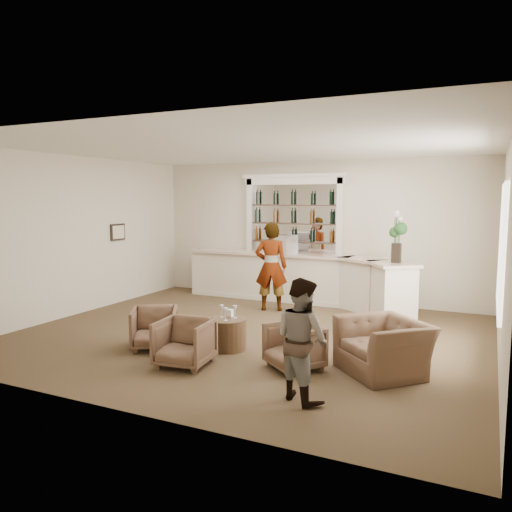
{
  "coord_description": "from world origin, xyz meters",
  "views": [
    {
      "loc": [
        3.82,
        -7.79,
        2.43
      ],
      "look_at": [
        -0.3,
        0.9,
        1.31
      ],
      "focal_mm": 35.0,
      "sensor_mm": 36.0,
      "label": 1
    }
  ],
  "objects_px": {
    "flower_vase": "(397,234)",
    "guest": "(302,339)",
    "cocktail_table": "(227,334)",
    "armchair_right": "(294,347)",
    "armchair_far": "(383,347)",
    "espresso_machine": "(284,244)",
    "armchair_center": "(185,342)",
    "armchair_left": "(154,328)",
    "sommelier": "(271,267)",
    "bar_counter": "(300,278)"
  },
  "relations": [
    {
      "from": "cocktail_table",
      "to": "armchair_left",
      "type": "bearing_deg",
      "value": -157.42
    },
    {
      "from": "guest",
      "to": "armchair_far",
      "type": "xyz_separation_m",
      "value": [
        0.72,
        1.34,
        -0.37
      ]
    },
    {
      "from": "bar_counter",
      "to": "armchair_left",
      "type": "relative_size",
      "value": 7.77
    },
    {
      "from": "espresso_machine",
      "to": "sommelier",
      "type": "bearing_deg",
      "value": -64.18
    },
    {
      "from": "sommelier",
      "to": "armchair_center",
      "type": "bearing_deg",
      "value": 76.3
    },
    {
      "from": "bar_counter",
      "to": "flower_vase",
      "type": "relative_size",
      "value": 5.51
    },
    {
      "from": "sommelier",
      "to": "guest",
      "type": "height_order",
      "value": "sommelier"
    },
    {
      "from": "guest",
      "to": "armchair_far",
      "type": "relative_size",
      "value": 1.3
    },
    {
      "from": "armchair_left",
      "to": "armchair_far",
      "type": "distance_m",
      "value": 3.62
    },
    {
      "from": "cocktail_table",
      "to": "armchair_center",
      "type": "height_order",
      "value": "armchair_center"
    },
    {
      "from": "sommelier",
      "to": "armchair_center",
      "type": "distance_m",
      "value": 3.91
    },
    {
      "from": "armchair_left",
      "to": "armchair_far",
      "type": "xyz_separation_m",
      "value": [
        3.59,
        0.41,
        0.04
      ]
    },
    {
      "from": "armchair_center",
      "to": "flower_vase",
      "type": "height_order",
      "value": "flower_vase"
    },
    {
      "from": "cocktail_table",
      "to": "guest",
      "type": "distance_m",
      "value": 2.31
    },
    {
      "from": "bar_counter",
      "to": "armchair_center",
      "type": "bearing_deg",
      "value": -89.67
    },
    {
      "from": "guest",
      "to": "espresso_machine",
      "type": "xyz_separation_m",
      "value": [
        -2.37,
        5.26,
        0.61
      ]
    },
    {
      "from": "cocktail_table",
      "to": "armchair_left",
      "type": "height_order",
      "value": "armchair_left"
    },
    {
      "from": "cocktail_table",
      "to": "armchair_center",
      "type": "bearing_deg",
      "value": -100.34
    },
    {
      "from": "bar_counter",
      "to": "armchair_far",
      "type": "xyz_separation_m",
      "value": [
        2.7,
        -3.94,
        -0.2
      ]
    },
    {
      "from": "armchair_right",
      "to": "bar_counter",
      "type": "bearing_deg",
      "value": 147.65
    },
    {
      "from": "cocktail_table",
      "to": "armchair_right",
      "type": "distance_m",
      "value": 1.38
    },
    {
      "from": "armchair_center",
      "to": "espresso_machine",
      "type": "height_order",
      "value": "espresso_machine"
    },
    {
      "from": "armchair_far",
      "to": "espresso_machine",
      "type": "bearing_deg",
      "value": 172.95
    },
    {
      "from": "armchair_right",
      "to": "armchair_left",
      "type": "bearing_deg",
      "value": -140.71
    },
    {
      "from": "flower_vase",
      "to": "armchair_far",
      "type": "bearing_deg",
      "value": -82.71
    },
    {
      "from": "sommelier",
      "to": "armchair_right",
      "type": "xyz_separation_m",
      "value": [
        1.8,
        -3.29,
        -0.63
      ]
    },
    {
      "from": "armchair_right",
      "to": "flower_vase",
      "type": "bearing_deg",
      "value": 116.8
    },
    {
      "from": "espresso_machine",
      "to": "cocktail_table",
      "type": "bearing_deg",
      "value": -61.29
    },
    {
      "from": "bar_counter",
      "to": "armchair_center",
      "type": "xyz_separation_m",
      "value": [
        0.03,
        -4.87,
        -0.23
      ]
    },
    {
      "from": "armchair_right",
      "to": "espresso_machine",
      "type": "bearing_deg",
      "value": 152.21
    },
    {
      "from": "armchair_left",
      "to": "espresso_machine",
      "type": "xyz_separation_m",
      "value": [
        0.5,
        4.33,
        1.02
      ]
    },
    {
      "from": "armchair_right",
      "to": "espresso_machine",
      "type": "distance_m",
      "value": 4.81
    },
    {
      "from": "bar_counter",
      "to": "armchair_left",
      "type": "bearing_deg",
      "value": -101.59
    },
    {
      "from": "cocktail_table",
      "to": "armchair_right",
      "type": "bearing_deg",
      "value": -17.54
    },
    {
      "from": "armchair_left",
      "to": "bar_counter",
      "type": "bearing_deg",
      "value": 46.76
    },
    {
      "from": "armchair_right",
      "to": "sommelier",
      "type": "bearing_deg",
      "value": 156.97
    },
    {
      "from": "armchair_center",
      "to": "espresso_machine",
      "type": "bearing_deg",
      "value": 88.36
    },
    {
      "from": "armchair_right",
      "to": "armchair_center",
      "type": "bearing_deg",
      "value": -121.24
    },
    {
      "from": "flower_vase",
      "to": "bar_counter",
      "type": "bearing_deg",
      "value": 165.53
    },
    {
      "from": "armchair_far",
      "to": "espresso_machine",
      "type": "relative_size",
      "value": 2.33
    },
    {
      "from": "armchair_left",
      "to": "flower_vase",
      "type": "bearing_deg",
      "value": 18.31
    },
    {
      "from": "flower_vase",
      "to": "guest",
      "type": "bearing_deg",
      "value": -93.5
    },
    {
      "from": "armchair_left",
      "to": "armchair_center",
      "type": "bearing_deg",
      "value": -60.79
    },
    {
      "from": "armchair_far",
      "to": "flower_vase",
      "type": "height_order",
      "value": "flower_vase"
    },
    {
      "from": "guest",
      "to": "armchair_left",
      "type": "height_order",
      "value": "guest"
    },
    {
      "from": "cocktail_table",
      "to": "flower_vase",
      "type": "relative_size",
      "value": 0.59
    },
    {
      "from": "sommelier",
      "to": "armchair_left",
      "type": "height_order",
      "value": "sommelier"
    },
    {
      "from": "armchair_left",
      "to": "flower_vase",
      "type": "xyz_separation_m",
      "value": [
        3.16,
        3.77,
        1.39
      ]
    },
    {
      "from": "armchair_left",
      "to": "armchair_center",
      "type": "distance_m",
      "value": 1.05
    },
    {
      "from": "bar_counter",
      "to": "flower_vase",
      "type": "distance_m",
      "value": 2.61
    }
  ]
}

